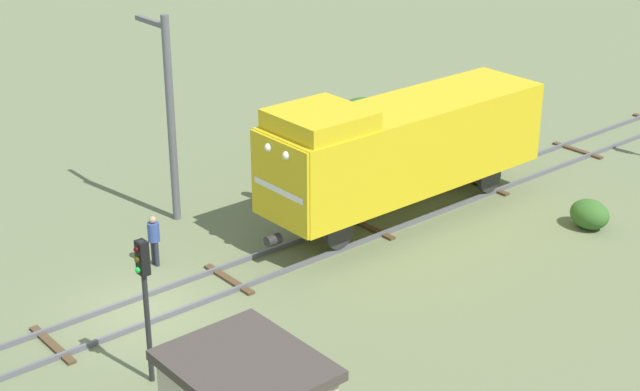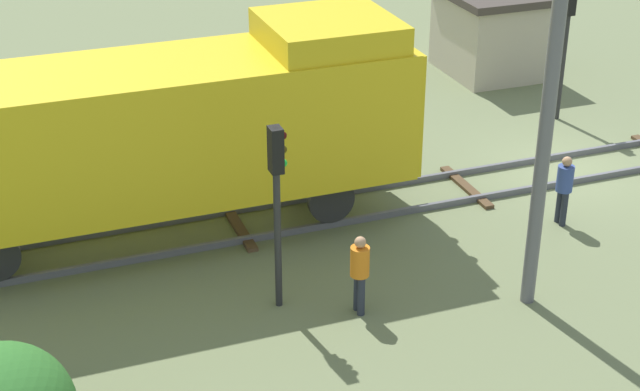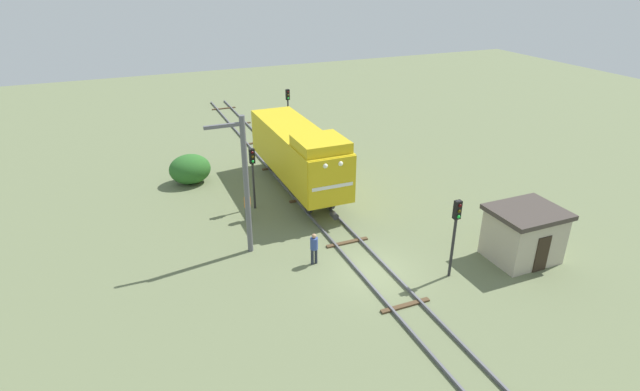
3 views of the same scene
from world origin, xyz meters
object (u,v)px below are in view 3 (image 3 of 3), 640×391
object	(u,v)px
locomotive	(298,151)
traffic_signal_far	(288,103)
worker_by_signal	(248,205)
relay_hut	(524,234)
worker_near_track	(314,246)
traffic_signal_mid	(253,167)
traffic_signal_near	(456,225)
catenary_mast	(245,183)

from	to	relation	value
locomotive	traffic_signal_far	bearing A→B (deg)	73.66
worker_by_signal	relay_hut	distance (m)	14.99
locomotive	worker_by_signal	world-z (taller)	locomotive
worker_near_track	worker_by_signal	distance (m)	6.08
traffic_signal_mid	relay_hut	distance (m)	15.36
traffic_signal_near	traffic_signal_mid	xyz separation A→B (m)	(-6.60, 10.71, -0.10)
locomotive	traffic_signal_far	size ratio (longest dim) A/B	3.04
traffic_signal_far	relay_hut	distance (m)	24.70
traffic_signal_mid	relay_hut	world-z (taller)	traffic_signal_mid
catenary_mast	relay_hut	bearing A→B (deg)	-25.52
worker_near_track	worker_by_signal	world-z (taller)	same
traffic_signal_near	worker_by_signal	xyz separation A→B (m)	(-7.40, 9.32, -1.80)
catenary_mast	traffic_signal_near	bearing A→B (deg)	-35.80
relay_hut	worker_near_track	bearing A→B (deg)	160.28
traffic_signal_far	catenary_mast	xyz separation A→B (m)	(-8.67, -18.36, 1.22)
traffic_signal_mid	worker_near_track	xyz separation A→B (m)	(1.00, -7.20, -1.70)
locomotive	catenary_mast	size ratio (longest dim) A/B	1.59
traffic_signal_mid	worker_near_track	world-z (taller)	traffic_signal_mid
traffic_signal_near	traffic_signal_far	xyz separation A→B (m)	(0.40, 24.32, -0.13)
worker_near_track	relay_hut	bearing A→B (deg)	-64.52
traffic_signal_far	catenary_mast	distance (m)	20.34
traffic_signal_near	relay_hut	bearing A→B (deg)	-0.47
locomotive	catenary_mast	xyz separation A→B (m)	(-5.07, -6.08, 1.11)
worker_by_signal	worker_near_track	bearing A→B (deg)	-100.60
worker_by_signal	catenary_mast	world-z (taller)	catenary_mast
traffic_signal_far	relay_hut	xyz separation A→B (m)	(3.90, -24.36, -1.27)
locomotive	relay_hut	distance (m)	14.28
worker_near_track	catenary_mast	size ratio (longest dim) A/B	0.23
traffic_signal_near	worker_near_track	bearing A→B (deg)	147.89
locomotive	worker_by_signal	distance (m)	5.31
locomotive	worker_near_track	size ratio (longest dim) A/B	6.82
worker_by_signal	relay_hut	bearing A→B (deg)	-66.47
traffic_signal_far	worker_by_signal	distance (m)	16.99
traffic_signal_near	relay_hut	world-z (taller)	traffic_signal_near
traffic_signal_near	worker_near_track	size ratio (longest dim) A/B	2.36
locomotive	traffic_signal_far	distance (m)	12.79
locomotive	worker_near_track	xyz separation A→B (m)	(-2.40, -8.53, -1.78)
traffic_signal_mid	worker_by_signal	distance (m)	2.34
traffic_signal_near	worker_near_track	world-z (taller)	traffic_signal_near
traffic_signal_near	relay_hut	size ratio (longest dim) A/B	1.15
traffic_signal_near	worker_by_signal	world-z (taller)	traffic_signal_near
worker_near_track	worker_by_signal	xyz separation A→B (m)	(-1.80, 5.81, 0.00)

